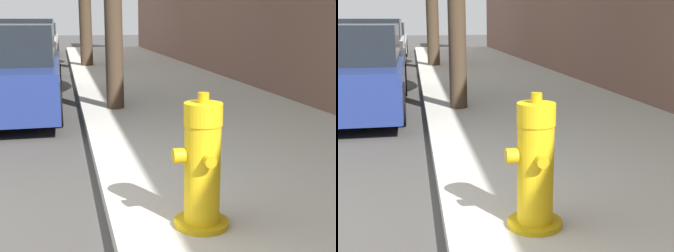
{
  "view_description": "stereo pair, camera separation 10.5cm",
  "coord_description": "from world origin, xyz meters",
  "views": [
    {
      "loc": [
        1.36,
        -2.7,
        1.43
      ],
      "look_at": [
        2.24,
        1.21,
        0.51
      ],
      "focal_mm": 50.0,
      "sensor_mm": 36.0,
      "label": 1
    },
    {
      "loc": [
        1.46,
        -2.72,
        1.43
      ],
      "look_at": [
        2.24,
        1.21,
        0.51
      ],
      "focal_mm": 50.0,
      "sensor_mm": 36.0,
      "label": 2
    }
  ],
  "objects": [
    {
      "name": "parked_car_near",
      "position": [
        0.46,
        4.95,
        0.65
      ],
      "size": [
        1.77,
        4.18,
        1.35
      ],
      "color": "navy",
      "rests_on": "ground_plane"
    },
    {
      "name": "parked_car_mid",
      "position": [
        0.41,
        10.69,
        0.7
      ],
      "size": [
        1.74,
        4.37,
        1.43
      ],
      "color": "silver",
      "rests_on": "ground_plane"
    },
    {
      "name": "fire_hydrant",
      "position": [
        2.19,
        0.01,
        0.51
      ],
      "size": [
        0.37,
        0.36,
        0.87
      ],
      "color": "#C39C11",
      "rests_on": "sidewalk_slab"
    },
    {
      "name": "parked_car_far",
      "position": [
        0.39,
        17.07,
        0.62
      ],
      "size": [
        1.8,
        3.92,
        1.28
      ],
      "color": "#B7B7BC",
      "rests_on": "ground_plane"
    }
  ]
}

